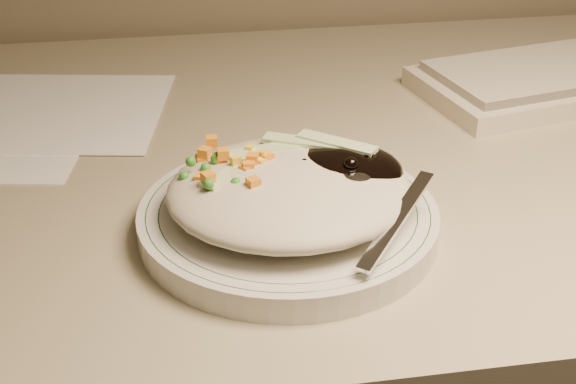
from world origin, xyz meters
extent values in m
cube|color=gray|center=(0.00, 1.38, 0.72)|extent=(1.40, 0.70, 0.04)
cylinder|color=silver|center=(-0.09, 1.21, 0.75)|extent=(0.24, 0.24, 0.02)
torus|color=#144723|center=(-0.09, 1.21, 0.76)|extent=(0.23, 0.23, 0.00)
torus|color=#144723|center=(-0.09, 1.21, 0.76)|extent=(0.21, 0.21, 0.00)
ellipsoid|color=#B1A88F|center=(-0.09, 1.21, 0.78)|extent=(0.19, 0.18, 0.04)
ellipsoid|color=black|center=(-0.04, 1.22, 0.79)|extent=(0.10, 0.09, 0.03)
ellipsoid|color=orange|center=(-0.13, 1.23, 0.78)|extent=(0.08, 0.08, 0.02)
sphere|color=black|center=(-0.07, 1.22, 0.79)|extent=(0.01, 0.01, 0.01)
sphere|color=black|center=(-0.04, 1.23, 0.79)|extent=(0.01, 0.01, 0.01)
sphere|color=black|center=(-0.02, 1.22, 0.80)|extent=(0.01, 0.01, 0.01)
sphere|color=black|center=(-0.03, 1.23, 0.79)|extent=(0.01, 0.01, 0.01)
sphere|color=black|center=(-0.04, 1.20, 0.80)|extent=(0.01, 0.01, 0.01)
sphere|color=black|center=(-0.04, 1.22, 0.79)|extent=(0.01, 0.01, 0.01)
sphere|color=black|center=(-0.03, 1.23, 0.79)|extent=(0.01, 0.01, 0.01)
cube|color=orange|center=(-0.13, 1.23, 0.80)|extent=(0.01, 0.01, 0.01)
cube|color=orange|center=(-0.12, 1.21, 0.79)|extent=(0.01, 0.01, 0.01)
cube|color=orange|center=(-0.15, 1.25, 0.80)|extent=(0.01, 0.01, 0.01)
cube|color=orange|center=(-0.11, 1.22, 0.80)|extent=(0.01, 0.01, 0.01)
cube|color=orange|center=(-0.12, 1.22, 0.80)|extent=(0.01, 0.01, 0.01)
cube|color=orange|center=(-0.15, 1.25, 0.79)|extent=(0.01, 0.01, 0.01)
cube|color=orange|center=(-0.14, 1.24, 0.80)|extent=(0.01, 0.01, 0.01)
cube|color=orange|center=(-0.12, 1.22, 0.80)|extent=(0.01, 0.01, 0.01)
cube|color=orange|center=(-0.10, 1.23, 0.80)|extent=(0.01, 0.01, 0.01)
cube|color=orange|center=(-0.14, 1.26, 0.80)|extent=(0.01, 0.01, 0.01)
cube|color=orange|center=(-0.15, 1.20, 0.80)|extent=(0.01, 0.01, 0.01)
cube|color=orange|center=(-0.12, 1.19, 0.80)|extent=(0.01, 0.01, 0.01)
cube|color=orange|center=(-0.15, 1.21, 0.79)|extent=(0.01, 0.01, 0.01)
cube|color=orange|center=(-0.15, 1.25, 0.79)|extent=(0.01, 0.01, 0.01)
sphere|color=#388C28|center=(-0.12, 1.23, 0.80)|extent=(0.01, 0.01, 0.01)
sphere|color=#388C28|center=(-0.15, 1.19, 0.80)|extent=(0.01, 0.01, 0.01)
sphere|color=#388C28|center=(-0.15, 1.23, 0.80)|extent=(0.01, 0.01, 0.01)
sphere|color=#388C28|center=(-0.16, 1.23, 0.80)|extent=(0.01, 0.01, 0.01)
sphere|color=#388C28|center=(-0.12, 1.23, 0.79)|extent=(0.01, 0.01, 0.01)
sphere|color=#388C28|center=(-0.11, 1.20, 0.79)|extent=(0.01, 0.01, 0.01)
sphere|color=#388C28|center=(-0.13, 1.22, 0.79)|extent=(0.01, 0.01, 0.01)
sphere|color=#388C28|center=(-0.14, 1.20, 0.79)|extent=(0.01, 0.01, 0.01)
sphere|color=#388C28|center=(-0.17, 1.22, 0.79)|extent=(0.01, 0.01, 0.01)
sphere|color=#388C28|center=(-0.14, 1.24, 0.80)|extent=(0.01, 0.01, 0.01)
sphere|color=#388C28|center=(-0.14, 1.23, 0.80)|extent=(0.01, 0.01, 0.01)
sphere|color=#388C28|center=(-0.15, 1.21, 0.79)|extent=(0.01, 0.01, 0.01)
sphere|color=#388C28|center=(-0.13, 1.20, 0.80)|extent=(0.01, 0.01, 0.01)
sphere|color=#388C28|center=(-0.10, 1.25, 0.79)|extent=(0.01, 0.01, 0.01)
cube|color=yellow|center=(-0.12, 1.23, 0.79)|extent=(0.01, 0.01, 0.01)
cube|color=yellow|center=(-0.11, 1.22, 0.80)|extent=(0.01, 0.01, 0.01)
cube|color=yellow|center=(-0.13, 1.23, 0.79)|extent=(0.01, 0.01, 0.01)
cube|color=yellow|center=(-0.13, 1.22, 0.80)|extent=(0.01, 0.01, 0.01)
cube|color=yellow|center=(-0.13, 1.22, 0.79)|extent=(0.01, 0.01, 0.01)
cube|color=yellow|center=(-0.10, 1.23, 0.80)|extent=(0.01, 0.01, 0.01)
cube|color=yellow|center=(-0.11, 1.25, 0.80)|extent=(0.01, 0.01, 0.01)
cube|color=yellow|center=(-0.12, 1.22, 0.79)|extent=(0.01, 0.01, 0.01)
cube|color=#B2D18C|center=(-0.10, 1.25, 0.80)|extent=(0.07, 0.03, 0.00)
cube|color=#B2D18C|center=(-0.07, 1.25, 0.80)|extent=(0.07, 0.04, 0.00)
cube|color=#B2D18C|center=(-0.13, 1.22, 0.80)|extent=(0.06, 0.06, 0.00)
cube|color=#B2D18C|center=(-0.04, 1.24, 0.80)|extent=(0.06, 0.05, 0.00)
cube|color=#B2D18C|center=(-0.08, 1.20, 0.79)|extent=(0.07, 0.02, 0.00)
ellipsoid|color=silver|center=(-0.04, 1.20, 0.79)|extent=(0.06, 0.06, 0.01)
cube|color=silver|center=(-0.02, 1.15, 0.78)|extent=(0.08, 0.09, 0.03)
cube|color=white|center=(-0.33, 1.50, 0.74)|extent=(0.33, 0.26, 0.00)
camera|label=1|loc=(-0.18, 0.67, 1.08)|focal=50.00mm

